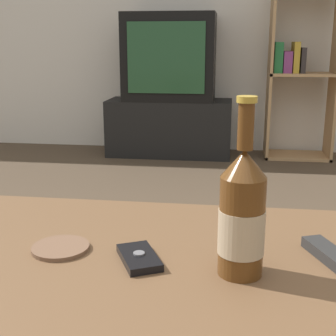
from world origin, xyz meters
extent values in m
cube|color=brown|center=(0.00, 0.00, 0.43)|extent=(1.19, 0.73, 0.04)
cube|color=black|center=(-0.30, 2.76, 0.21)|extent=(0.92, 0.37, 0.42)
cube|color=black|center=(-0.30, 2.76, 0.73)|extent=(0.66, 0.38, 0.62)
cube|color=#234C2D|center=(-0.30, 2.57, 0.73)|extent=(0.54, 0.01, 0.48)
cube|color=tan|center=(0.43, 2.81, 0.61)|extent=(0.02, 0.30, 1.22)
cube|color=tan|center=(0.88, 2.81, 0.61)|extent=(0.02, 0.30, 1.22)
cube|color=tan|center=(0.66, 2.81, 0.01)|extent=(0.47, 0.30, 0.02)
cube|color=tan|center=(0.66, 2.81, 0.61)|extent=(0.47, 0.30, 0.02)
cube|color=#236B38|center=(0.48, 2.81, 0.73)|extent=(0.06, 0.21, 0.21)
cube|color=#7F3875|center=(0.55, 2.81, 0.70)|extent=(0.06, 0.21, 0.15)
cube|color=#B7932D|center=(0.60, 2.81, 0.73)|extent=(0.04, 0.21, 0.22)
cube|color=#2D2828|center=(0.65, 2.81, 0.71)|extent=(0.03, 0.21, 0.18)
cylinder|color=#563314|center=(0.19, 0.02, 0.53)|extent=(0.08, 0.08, 0.17)
cylinder|color=tan|center=(0.19, 0.02, 0.52)|extent=(0.08, 0.08, 0.08)
cone|color=#563314|center=(0.19, 0.02, 0.64)|extent=(0.08, 0.08, 0.05)
cylinder|color=#563314|center=(0.19, 0.02, 0.70)|extent=(0.03, 0.03, 0.07)
cylinder|color=#B79333|center=(0.19, 0.02, 0.74)|extent=(0.03, 0.03, 0.01)
cube|color=black|center=(0.01, 0.05, 0.45)|extent=(0.10, 0.12, 0.01)
cylinder|color=slate|center=(0.01, 0.05, 0.46)|extent=(0.02, 0.02, 0.00)
cube|color=#282828|center=(0.36, 0.09, 0.46)|extent=(0.09, 0.15, 0.02)
cylinder|color=brown|center=(-0.14, 0.07, 0.45)|extent=(0.11, 0.11, 0.01)
camera|label=1|loc=(0.17, -0.71, 0.82)|focal=50.00mm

